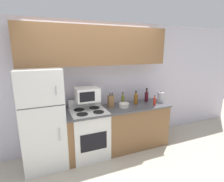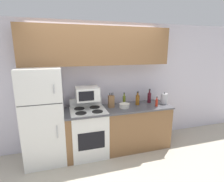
{
  "view_description": "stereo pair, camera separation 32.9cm",
  "coord_description": "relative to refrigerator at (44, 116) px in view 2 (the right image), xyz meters",
  "views": [
    {
      "loc": [
        -1.03,
        -2.69,
        2.01
      ],
      "look_at": [
        0.19,
        0.26,
        1.25
      ],
      "focal_mm": 28.0,
      "sensor_mm": 36.0,
      "label": 1
    },
    {
      "loc": [
        -0.72,
        -2.8,
        2.01
      ],
      "look_at": [
        0.19,
        0.26,
        1.25
      ],
      "focal_mm": 28.0,
      "sensor_mm": 36.0,
      "label": 2
    }
  ],
  "objects": [
    {
      "name": "stove",
      "position": [
        0.79,
        -0.06,
        -0.39
      ],
      "size": [
        0.66,
        0.61,
        1.07
      ],
      "color": "white",
      "rests_on": "ground_plane"
    },
    {
      "name": "kettle",
      "position": [
        2.39,
        -0.07,
        0.15
      ],
      "size": [
        0.14,
        0.14,
        0.24
      ],
      "color": "#B7B7BC",
      "rests_on": "lower_cabinets"
    },
    {
      "name": "upper_cabinets",
      "position": [
        1.05,
        0.18,
        1.21
      ],
      "size": [
        2.79,
        0.35,
        0.7
      ],
      "color": "brown",
      "rests_on": "refrigerator"
    },
    {
      "name": "bottle_wine_red",
      "position": [
        2.12,
        0.07,
        0.16
      ],
      "size": [
        0.08,
        0.08,
        0.3
      ],
      "color": "#470F19",
      "rests_on": "lower_cabinets"
    },
    {
      "name": "knife_block",
      "position": [
        1.25,
        0.01,
        0.16
      ],
      "size": [
        0.11,
        0.09,
        0.3
      ],
      "color": "brown",
      "rests_on": "lower_cabinets"
    },
    {
      "name": "ground_plane",
      "position": [
        1.05,
        -0.34,
        -0.86
      ],
      "size": [
        12.0,
        12.0,
        0.0
      ],
      "primitive_type": "plane",
      "color": "beige"
    },
    {
      "name": "bottle_hot_sauce",
      "position": [
        2.14,
        -0.19,
        0.12
      ],
      "size": [
        0.05,
        0.05,
        0.2
      ],
      "color": "red",
      "rests_on": "lower_cabinets"
    },
    {
      "name": "bowl",
      "position": [
        1.5,
        -0.09,
        0.08
      ],
      "size": [
        0.21,
        0.21,
        0.08
      ],
      "color": "silver",
      "rests_on": "lower_cabinets"
    },
    {
      "name": "lower_cabinets",
      "position": [
        1.4,
        -0.05,
        -0.41
      ],
      "size": [
        2.1,
        0.63,
        0.9
      ],
      "color": "brown",
      "rests_on": "ground_plane"
    },
    {
      "name": "microwave",
      "position": [
        0.8,
        0.05,
        0.34
      ],
      "size": [
        0.43,
        0.36,
        0.25
      ],
      "color": "white",
      "rests_on": "stove"
    },
    {
      "name": "wall_back",
      "position": [
        1.05,
        0.38,
        0.41
      ],
      "size": [
        8.0,
        0.05,
        2.55
      ],
      "color": "silver",
      "rests_on": "ground_plane"
    },
    {
      "name": "refrigerator",
      "position": [
        0.0,
        0.0,
        0.0
      ],
      "size": [
        0.69,
        0.7,
        1.72
      ],
      "color": "white",
      "rests_on": "ground_plane"
    },
    {
      "name": "bottle_whiskey",
      "position": [
        1.82,
        0.01,
        0.15
      ],
      "size": [
        0.08,
        0.08,
        0.28
      ],
      "color": "brown",
      "rests_on": "lower_cabinets"
    },
    {
      "name": "bottle_olive_oil",
      "position": [
        1.55,
        0.08,
        0.14
      ],
      "size": [
        0.06,
        0.06,
        0.26
      ],
      "color": "#5B6619",
      "rests_on": "lower_cabinets"
    }
  ]
}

